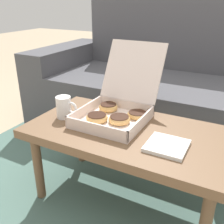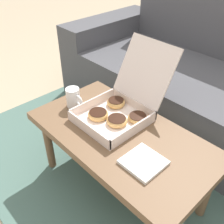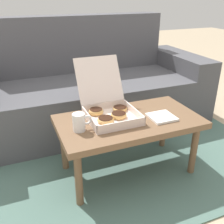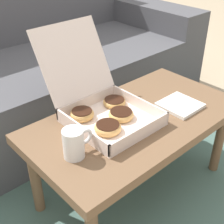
# 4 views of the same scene
# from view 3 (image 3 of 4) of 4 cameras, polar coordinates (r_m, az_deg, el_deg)

# --- Properties ---
(ground_plane) EXTENTS (12.00, 12.00, 0.00)m
(ground_plane) POSITION_cam_3_polar(r_m,az_deg,el_deg) (1.88, 3.18, -12.35)
(ground_plane) COLOR tan
(area_rug) EXTENTS (2.24, 1.77, 0.01)m
(area_rug) POSITION_cam_3_polar(r_m,az_deg,el_deg) (2.11, -0.30, -7.67)
(area_rug) COLOR #4C6B60
(area_rug) RESTS_ON ground_plane
(couch) EXTENTS (2.12, 0.86, 0.94)m
(couch) POSITION_cam_3_polar(r_m,az_deg,el_deg) (2.43, -5.05, 4.83)
(couch) COLOR #4C4C51
(couch) RESTS_ON ground_plane
(coffee_table) EXTENTS (0.90, 0.49, 0.40)m
(coffee_table) POSITION_cam_3_polar(r_m,az_deg,el_deg) (1.68, 3.67, -2.96)
(coffee_table) COLOR brown
(coffee_table) RESTS_ON ground_plane
(pastry_box) EXTENTS (0.31, 0.47, 0.33)m
(pastry_box) POSITION_cam_3_polar(r_m,az_deg,el_deg) (1.68, -0.86, 1.06)
(pastry_box) COLOR silver
(pastry_box) RESTS_ON coffee_table
(coffee_mug) EXTENTS (0.11, 0.07, 0.11)m
(coffee_mug) POSITION_cam_3_polar(r_m,az_deg,el_deg) (1.51, -7.09, -2.19)
(coffee_mug) COLOR white
(coffee_mug) RESTS_ON coffee_table
(napkin_stack) EXTENTS (0.16, 0.16, 0.01)m
(napkin_stack) POSITION_cam_3_polar(r_m,az_deg,el_deg) (1.69, 10.77, -1.08)
(napkin_stack) COLOR white
(napkin_stack) RESTS_ON coffee_table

